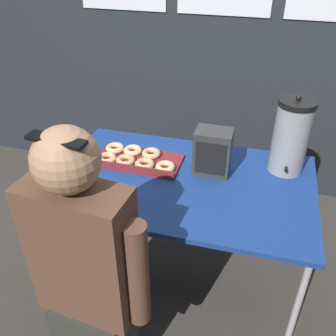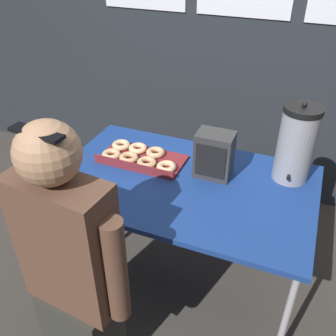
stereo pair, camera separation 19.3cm
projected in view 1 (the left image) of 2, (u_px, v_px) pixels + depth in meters
ground_plane at (181, 272)px, 2.35m from camera, size 12.00×12.00×0.00m
back_wall at (223, 22)px, 2.54m from camera, size 6.00×0.11×2.52m
folding_table at (183, 187)px, 1.98m from camera, size 1.34×0.84×0.71m
donut_box at (136, 159)px, 2.08m from camera, size 0.48×0.26×0.05m
coffee_urn at (291, 137)px, 1.92m from camera, size 0.19×0.21×0.43m
cell_phone at (65, 192)px, 1.86m from camera, size 0.07×0.16×0.01m
space_heater at (213, 152)px, 1.95m from camera, size 0.19×0.14×0.25m
person_seated at (87, 277)px, 1.51m from camera, size 0.54×0.25×1.32m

